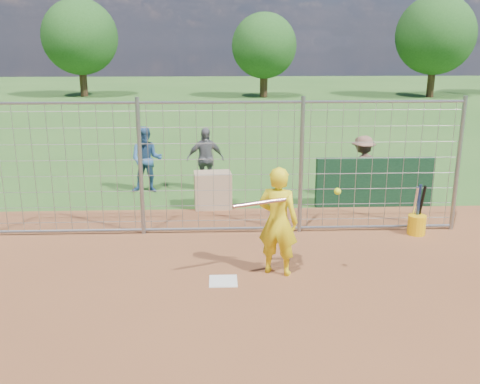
{
  "coord_description": "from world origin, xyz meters",
  "views": [
    {
      "loc": [
        -0.06,
        -7.73,
        3.56
      ],
      "look_at": [
        0.3,
        0.8,
        1.15
      ],
      "focal_mm": 40.0,
      "sensor_mm": 36.0,
      "label": 1
    }
  ],
  "objects_px": {
    "bystander_b": "(205,159)",
    "bystander_a": "(146,160)",
    "batter": "(278,221)",
    "bystander_c": "(362,167)",
    "equipment_bin": "(213,190)",
    "bucket_with_bats": "(417,222)"
  },
  "relations": [
    {
      "from": "bystander_a",
      "to": "bucket_with_bats",
      "type": "relative_size",
      "value": 1.65
    },
    {
      "from": "bystander_a",
      "to": "bystander_c",
      "type": "distance_m",
      "value": 5.14
    },
    {
      "from": "batter",
      "to": "bystander_c",
      "type": "distance_m",
      "value": 4.8
    },
    {
      "from": "bucket_with_bats",
      "to": "bystander_b",
      "type": "bearing_deg",
      "value": 140.89
    },
    {
      "from": "equipment_bin",
      "to": "bystander_c",
      "type": "bearing_deg",
      "value": 4.57
    },
    {
      "from": "batter",
      "to": "bystander_a",
      "type": "bearing_deg",
      "value": -40.22
    },
    {
      "from": "bystander_b",
      "to": "bystander_a",
      "type": "bearing_deg",
      "value": 174.17
    },
    {
      "from": "bystander_b",
      "to": "equipment_bin",
      "type": "bearing_deg",
      "value": -92.52
    },
    {
      "from": "batter",
      "to": "bystander_b",
      "type": "distance_m",
      "value": 5.14
    },
    {
      "from": "equipment_bin",
      "to": "bucket_with_bats",
      "type": "relative_size",
      "value": 0.82
    },
    {
      "from": "batter",
      "to": "bystander_c",
      "type": "bearing_deg",
      "value": -99.12
    },
    {
      "from": "equipment_bin",
      "to": "bucket_with_bats",
      "type": "bearing_deg",
      "value": -30.93
    },
    {
      "from": "batter",
      "to": "bystander_a",
      "type": "distance_m",
      "value": 5.56
    },
    {
      "from": "bystander_c",
      "to": "bucket_with_bats",
      "type": "distance_m",
      "value": 2.56
    },
    {
      "from": "batter",
      "to": "bucket_with_bats",
      "type": "relative_size",
      "value": 1.78
    },
    {
      "from": "bystander_a",
      "to": "equipment_bin",
      "type": "relative_size",
      "value": 2.01
    },
    {
      "from": "batter",
      "to": "equipment_bin",
      "type": "distance_m",
      "value": 3.72
    },
    {
      "from": "bystander_a",
      "to": "bystander_b",
      "type": "bearing_deg",
      "value": 6.68
    },
    {
      "from": "bystander_c",
      "to": "equipment_bin",
      "type": "bearing_deg",
      "value": -19.77
    },
    {
      "from": "bystander_a",
      "to": "bystander_c",
      "type": "xyz_separation_m",
      "value": [
        5.08,
        -0.74,
        -0.06
      ]
    },
    {
      "from": "bucket_with_bats",
      "to": "batter",
      "type": "bearing_deg",
      "value": -149.77
    },
    {
      "from": "bystander_c",
      "to": "bucket_with_bats",
      "type": "height_order",
      "value": "bystander_c"
    }
  ]
}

